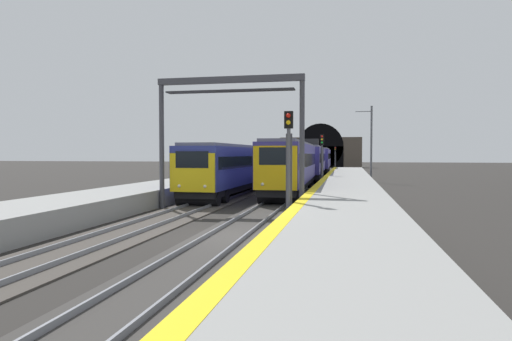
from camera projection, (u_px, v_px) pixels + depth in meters
ground_plane at (229, 237)px, 16.96m from camera, size 320.00×320.00×0.00m
platform_right at (345, 227)px, 16.06m from camera, size 112.00×4.34×1.06m
platform_left at (31, 217)px, 18.69m from camera, size 112.00×4.34×1.06m
platform_right_edge_strip at (292, 211)px, 16.43m from camera, size 112.00×0.50×0.01m
track_main_line at (229, 236)px, 16.96m from camera, size 160.00×2.65×0.21m
track_adjacent_line at (126, 232)px, 17.83m from camera, size 160.00×3.14×0.21m
train_main_approaching at (311, 161)px, 54.02m from camera, size 57.16×3.12×5.01m
train_adjacent_platform at (279, 162)px, 56.74m from camera, size 63.06×3.29×4.75m
railway_signal_near at (289, 159)px, 19.54m from camera, size 0.39×0.38×5.03m
railway_signal_mid at (322, 155)px, 43.80m from camera, size 0.39×0.38×5.09m
railway_signal_far at (335, 156)px, 87.05m from camera, size 0.39×0.38×4.59m
overhead_signal_gantry at (229, 111)px, 25.00m from camera, size 0.70×8.44×7.50m
tunnel_portal at (321, 152)px, 106.35m from camera, size 2.62×19.23×10.77m
catenary_mast_near at (371, 143)px, 49.34m from camera, size 0.22×1.87×8.48m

